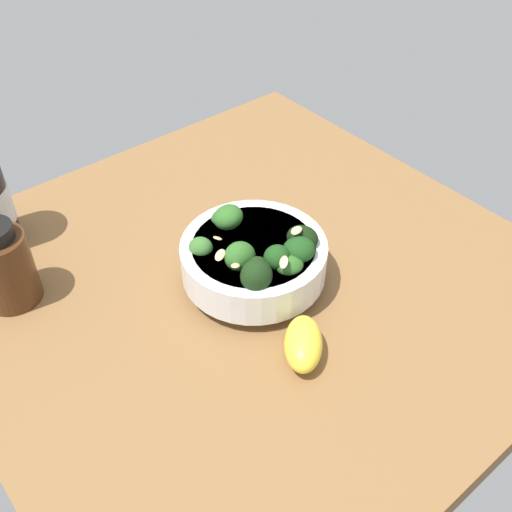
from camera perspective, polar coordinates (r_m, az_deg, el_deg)
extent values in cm
cube|color=brown|center=(79.14, -0.87, -2.65)|extent=(70.97, 70.97, 3.47)
cylinder|color=white|center=(76.75, 0.00, -1.79)|extent=(9.85, 9.85, 1.51)
cylinder|color=white|center=(74.68, 0.00, -0.12)|extent=(17.90, 17.90, 4.54)
cylinder|color=silver|center=(73.43, 0.00, 0.95)|extent=(15.00, 15.00, 0.80)
cylinder|color=#4A8F3C|center=(70.42, -0.05, -1.99)|extent=(1.53, 1.76, 1.53)
ellipsoid|color=black|center=(69.39, -0.05, -1.11)|extent=(3.60, 4.32, 3.48)
cylinder|color=#2F662B|center=(76.74, -2.33, 2.64)|extent=(1.79, 1.96, 1.83)
ellipsoid|color=#2D6023|center=(75.50, -2.37, 3.79)|extent=(6.15, 5.68, 4.51)
cylinder|color=#3C7A32|center=(73.64, -5.14, -0.01)|extent=(1.19, 1.21, 1.17)
ellipsoid|color=#386B2B|center=(72.72, -5.20, 0.80)|extent=(4.18, 4.30, 3.14)
cylinder|color=#2F662B|center=(71.03, 3.12, -1.78)|extent=(1.44, 1.26, 1.44)
ellipsoid|color=#2D6023|center=(69.99, 3.17, -0.88)|extent=(3.74, 3.99, 2.68)
cylinder|color=#2F662B|center=(69.55, 0.03, -3.05)|extent=(1.92, 1.73, 1.83)
ellipsoid|color=black|center=(68.14, 0.03, -1.86)|extent=(4.81, 5.19, 4.31)
cylinder|color=#589D47|center=(71.09, 1.93, -1.12)|extent=(1.70, 1.66, 1.60)
ellipsoid|color=#194216|center=(69.96, 1.96, -0.13)|extent=(3.42, 3.71, 3.29)
cylinder|color=#3C7A32|center=(71.20, -1.50, -1.14)|extent=(1.93, 1.62, 1.91)
ellipsoid|color=#2D6023|center=(69.95, -1.53, -0.03)|extent=(4.42, 5.07, 5.48)
cylinder|color=#4A8F3C|center=(77.58, -2.91, 2.90)|extent=(1.41, 1.30, 1.04)
ellipsoid|color=#2D6023|center=(76.81, -2.94, 3.61)|extent=(4.43, 3.69, 3.51)
cylinder|color=#3C7A32|center=(74.58, 4.30, 0.63)|extent=(2.06, 2.10, 1.76)
ellipsoid|color=black|center=(73.39, 4.37, 1.70)|extent=(5.08, 4.71, 4.43)
cylinder|color=#2F662B|center=(72.31, 3.99, -0.48)|extent=(1.95, 1.80, 1.78)
ellipsoid|color=#194216|center=(71.09, 4.05, 0.60)|extent=(5.58, 5.36, 3.47)
ellipsoid|color=#DBBC84|center=(68.85, -3.38, 0.09)|extent=(1.69, 2.07, 0.89)
ellipsoid|color=#DBBC84|center=(67.82, -1.95, -0.90)|extent=(1.92, 1.97, 1.07)
ellipsoid|color=#DBBC84|center=(70.18, -0.44, -0.56)|extent=(1.47, 1.96, 0.97)
ellipsoid|color=#DBBC84|center=(70.63, -3.79, 1.81)|extent=(2.06, 1.50, 1.39)
ellipsoid|color=#DBBC84|center=(71.31, 3.82, 2.41)|extent=(1.36, 1.96, 0.64)
ellipsoid|color=#DBBC84|center=(67.92, 2.62, -0.58)|extent=(1.97, 2.00, 0.91)
ellipsoid|color=yellow|center=(67.78, 4.46, -8.21)|extent=(8.50, 8.37, 3.94)
cylinder|color=#472814|center=(77.66, -22.47, -1.14)|extent=(6.77, 6.77, 9.44)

